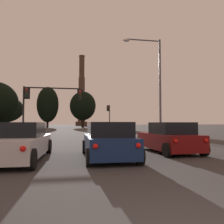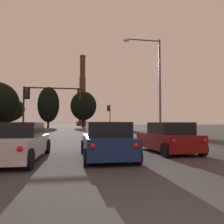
{
  "view_description": "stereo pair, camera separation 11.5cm",
  "coord_description": "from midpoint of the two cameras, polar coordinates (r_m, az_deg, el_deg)",
  "views": [
    {
      "loc": [
        -1.27,
        -2.2,
        1.38
      ],
      "look_at": [
        2.95,
        22.45,
        2.7
      ],
      "focal_mm": 35.0,
      "sensor_mm": 36.0,
      "label": 1
    },
    {
      "loc": [
        -1.16,
        -2.22,
        1.38
      ],
      "look_at": [
        2.95,
        22.45,
        2.7
      ],
      "focal_mm": 35.0,
      "sensor_mm": 36.0,
      "label": 2
    }
  ],
  "objects": [
    {
      "name": "smokestack",
      "position": [
        130.33,
        -7.71,
        3.66
      ],
      "size": [
        6.87,
        6.87,
        41.89
      ],
      "color": "#3C2B22",
      "rests_on": "ground_plane"
    },
    {
      "name": "treeline_left_mid",
      "position": [
        75.26,
        -16.22,
        1.87
      ],
      "size": [
        7.02,
        6.32,
        13.55
      ],
      "color": "black",
      "rests_on": "ground_plane"
    },
    {
      "name": "street_lamp",
      "position": [
        21.39,
        11.14,
        8.92
      ],
      "size": [
        3.71,
        0.36,
        9.46
      ],
      "color": "#56565B",
      "rests_on": "ground_plane"
    },
    {
      "name": "sedan_left_lane_second",
      "position": [
        9.11,
        -23.31,
        -7.27
      ],
      "size": [
        2.04,
        4.73,
        1.43
      ],
      "rotation": [
        0.0,
        0.0,
        -0.01
      ],
      "color": "silver",
      "rests_on": "ground_plane"
    },
    {
      "name": "treeline_right_mid",
      "position": [
        79.26,
        -26.68,
        0.7
      ],
      "size": [
        13.75,
        12.37,
        10.64
      ],
      "color": "black",
      "rests_on": "ground_plane"
    },
    {
      "name": "traffic_light_far_right",
      "position": [
        46.53,
        -0.63,
        -0.4
      ],
      "size": [
        0.78,
        0.5,
        5.33
      ],
      "color": "black",
      "rests_on": "ground_plane"
    },
    {
      "name": "hatchback_right_lane_second",
      "position": [
        11.0,
        14.53,
        -6.66
      ],
      "size": [
        2.08,
        4.18,
        1.44
      ],
      "rotation": [
        0.0,
        0.0,
        0.05
      ],
      "color": "maroon",
      "rests_on": "ground_plane"
    },
    {
      "name": "traffic_light_overhead_left",
      "position": [
        24.08,
        -17.01,
        3.45
      ],
      "size": [
        6.27,
        0.5,
        5.24
      ],
      "color": "black",
      "rests_on": "ground_plane"
    },
    {
      "name": "hatchback_center_lane_second",
      "position": [
        8.75,
        -1.15,
        -7.72
      ],
      "size": [
        1.91,
        4.11,
        1.44
      ],
      "rotation": [
        0.0,
        0.0,
        -0.0
      ],
      "color": "navy",
      "rests_on": "ground_plane"
    },
    {
      "name": "treeline_center_right",
      "position": [
        73.34,
        -7.42,
        1.59
      ],
      "size": [
        8.6,
        7.74,
        12.08
      ],
      "color": "black",
      "rests_on": "ground_plane"
    }
  ]
}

